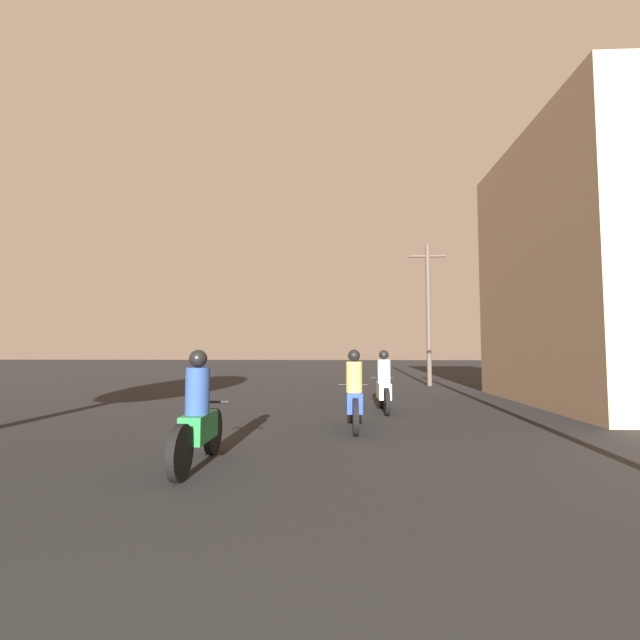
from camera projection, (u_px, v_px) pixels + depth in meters
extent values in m
cylinder|color=black|center=(213.00, 431.00, 6.44)|extent=(0.10, 0.68, 0.68)
cylinder|color=black|center=(180.00, 453.00, 5.10)|extent=(0.10, 0.68, 0.68)
cube|color=#1E6B33|center=(199.00, 427.00, 5.78)|extent=(0.30, 0.79, 0.37)
cylinder|color=black|center=(209.00, 402.00, 6.23)|extent=(0.60, 0.04, 0.04)
cylinder|color=navy|center=(198.00, 391.00, 5.73)|extent=(0.32, 0.32, 0.62)
sphere|color=black|center=(198.00, 359.00, 5.76)|extent=(0.24, 0.24, 0.24)
cylinder|color=black|center=(353.00, 407.00, 9.12)|extent=(0.10, 0.68, 0.68)
cylinder|color=black|center=(356.00, 417.00, 7.78)|extent=(0.10, 0.68, 0.68)
cube|color=#1E389E|center=(354.00, 402.00, 8.46)|extent=(0.30, 0.85, 0.39)
cylinder|color=black|center=(353.00, 385.00, 8.92)|extent=(0.60, 0.04, 0.04)
cylinder|color=#B28E47|center=(354.00, 377.00, 8.41)|extent=(0.32, 0.32, 0.60)
sphere|color=black|center=(354.00, 356.00, 8.44)|extent=(0.24, 0.24, 0.24)
cylinder|color=black|center=(381.00, 396.00, 11.34)|extent=(0.10, 0.65, 0.65)
cylinder|color=black|center=(387.00, 402.00, 10.09)|extent=(0.10, 0.65, 0.65)
cube|color=silver|center=(384.00, 391.00, 10.73)|extent=(0.30, 0.80, 0.39)
cylinder|color=black|center=(382.00, 378.00, 11.15)|extent=(0.60, 0.04, 0.04)
cylinder|color=silver|center=(384.00, 371.00, 10.68)|extent=(0.32, 0.32, 0.59)
sphere|color=black|center=(384.00, 355.00, 10.71)|extent=(0.24, 0.24, 0.24)
cube|color=tan|center=(623.00, 268.00, 12.16)|extent=(5.66, 7.40, 7.77)
cylinder|color=#4C4238|center=(428.00, 315.00, 18.41)|extent=(0.20, 0.20, 6.09)
cylinder|color=#4C4238|center=(427.00, 256.00, 18.58)|extent=(1.60, 0.10, 0.10)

